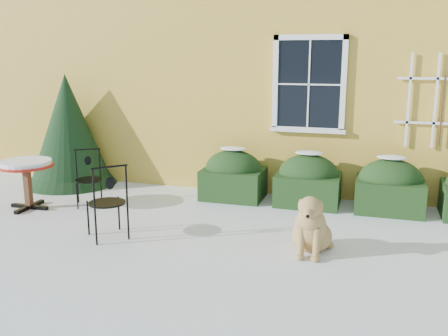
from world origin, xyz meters
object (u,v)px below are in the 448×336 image
(evergreen_shrub, at_px, (69,140))
(patio_chair_far, at_px, (89,178))
(patio_chair_near, at_px, (108,201))
(bistro_table, at_px, (26,169))
(dog, at_px, (311,229))

(evergreen_shrub, bearing_deg, patio_chair_far, -45.76)
(patio_chair_far, bearing_deg, patio_chair_near, -80.88)
(evergreen_shrub, distance_m, bistro_table, 1.65)
(patio_chair_far, height_order, dog, patio_chair_far)
(bistro_table, bearing_deg, patio_chair_far, 30.99)
(patio_chair_near, relative_size, patio_chair_far, 1.14)
(bistro_table, height_order, dog, bistro_table)
(patio_chair_far, bearing_deg, evergreen_shrub, 103.17)
(evergreen_shrub, xyz_separation_m, dog, (4.92, -2.18, -0.52))
(bistro_table, distance_m, dog, 4.70)
(evergreen_shrub, bearing_deg, dog, -23.92)
(bistro_table, relative_size, patio_chair_far, 0.94)
(bistro_table, bearing_deg, patio_chair_near, -22.93)
(bistro_table, height_order, patio_chair_near, patio_chair_near)
(evergreen_shrub, relative_size, bistro_table, 2.44)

